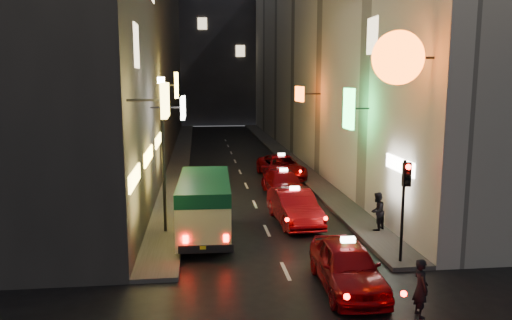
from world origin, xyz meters
name	(u,v)px	position (x,y,z in m)	size (l,w,h in m)	color
building_left	(130,44)	(-8.00, 33.99, 9.00)	(7.61, 52.00, 18.00)	#363331
building_right	(329,46)	(8.00, 33.99, 9.00)	(8.11, 52.00, 18.00)	#B5B0A6
building_far	(216,46)	(0.00, 66.00, 11.00)	(30.00, 10.00, 22.00)	#37373D
sidewalk_left	(181,155)	(-4.25, 34.00, 0.07)	(1.50, 52.00, 0.15)	#4A4745
sidewalk_right	(283,154)	(4.25, 34.00, 0.07)	(1.50, 52.00, 0.15)	#4A4745
minibus	(204,201)	(-2.60, 12.40, 1.53)	(2.14, 5.68, 2.42)	#F6F399
taxi_near	(347,262)	(1.61, 6.93, 0.85)	(2.28, 5.36, 1.86)	maroon
taxi_second	(294,204)	(1.35, 13.97, 0.87)	(2.62, 5.61, 1.91)	maroon
taxi_third	(284,181)	(1.79, 19.29, 0.78)	(2.33, 5.03, 1.73)	maroon
taxi_far	(281,165)	(2.47, 24.09, 0.84)	(2.59, 5.46, 1.86)	maroon
pedestrian_crossing	(421,284)	(3.03, 4.97, 0.90)	(0.60, 0.38, 1.81)	black
pedestrian_sidewalk	(377,209)	(4.44, 12.13, 1.05)	(0.67, 0.42, 1.79)	black
traffic_light	(405,189)	(4.00, 8.47, 2.69)	(0.26, 0.43, 3.50)	black
lamp_post	(163,144)	(-4.20, 13.00, 3.72)	(0.28, 0.28, 6.22)	black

